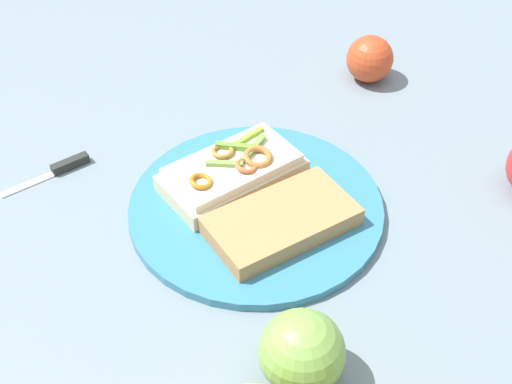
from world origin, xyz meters
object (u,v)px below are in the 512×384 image
at_px(knife, 58,169).
at_px(apple_1, 302,352).
at_px(sandwich, 233,172).
at_px(apple_3, 370,59).
at_px(bread_slice_side, 281,221).
at_px(plate, 256,208).

bearing_deg(knife, apple_1, 98.46).
xyz_separation_m(sandwich, apple_3, (-0.32, -0.01, 0.01)).
bearing_deg(knife, apple_3, 171.08).
height_order(bread_slice_side, apple_1, apple_1).
distance_m(plate, knife, 0.27).
xyz_separation_m(plate, apple_3, (-0.33, -0.06, 0.03)).
relative_size(apple_1, knife, 0.70).
bearing_deg(apple_3, sandwich, 2.30).
bearing_deg(sandwich, bread_slice_side, -90.29).
bearing_deg(plate, knife, -64.87).
bearing_deg(plate, sandwich, -103.47).
bearing_deg(knife, bread_slice_side, 122.64).
xyz_separation_m(bread_slice_side, apple_1, (0.14, 0.14, 0.02)).
relative_size(sandwich, apple_3, 2.68).
bearing_deg(apple_3, apple_1, 27.19).
bearing_deg(apple_1, apple_3, -152.81).
height_order(plate, bread_slice_side, bread_slice_side).
distance_m(plate, sandwich, 0.05).
bearing_deg(apple_1, bread_slice_side, -135.12).
relative_size(sandwich, apple_1, 2.26).
height_order(apple_1, apple_3, apple_1).
distance_m(sandwich, apple_1, 0.28).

